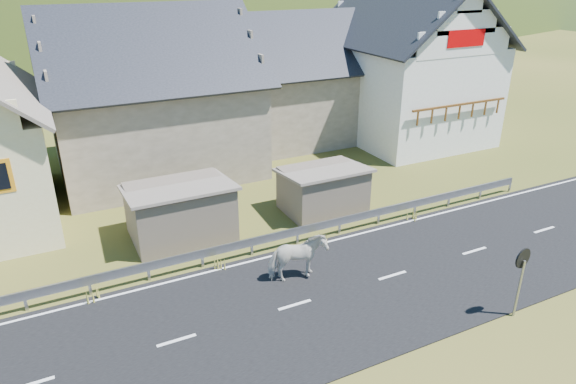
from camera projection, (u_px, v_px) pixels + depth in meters
ground at (295, 306)px, 17.08m from camera, size 160.00×160.00×0.00m
road at (295, 305)px, 17.07m from camera, size 60.00×7.00×0.04m
lane_markings at (295, 305)px, 17.06m from camera, size 60.00×6.60×0.01m
guardrail at (252, 242)px, 19.87m from camera, size 28.10×0.09×0.75m
shed_left at (180, 211)px, 21.16m from camera, size 4.30×3.30×2.40m
shed_right at (323, 190)px, 23.43m from camera, size 3.80×2.90×2.20m
house_stone_a at (150, 85)px, 27.11m from camera, size 10.80×9.80×8.90m
house_stone_b at (300, 71)px, 32.98m from camera, size 9.80×8.80×8.10m
house_white at (405, 58)px, 32.62m from camera, size 8.80×10.80×9.70m
mountain at (68, 64)px, 174.82m from camera, size 440.00×280.00×260.00m
horse at (297, 258)px, 18.14m from camera, size 1.14×2.14×1.74m
traffic_mirror at (521, 267)px, 15.94m from camera, size 0.68×0.21×2.45m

